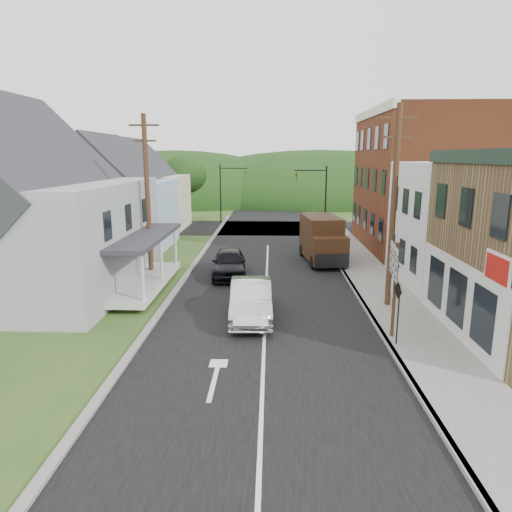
# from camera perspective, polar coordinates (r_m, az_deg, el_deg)

# --- Properties ---
(ground) EXTENTS (120.00, 120.00, 0.00)m
(ground) POSITION_cam_1_polar(r_m,az_deg,el_deg) (18.02, 1.06, -9.82)
(ground) COLOR #2D4719
(ground) RESTS_ON ground
(road) EXTENTS (9.00, 90.00, 0.02)m
(road) POSITION_cam_1_polar(r_m,az_deg,el_deg) (27.54, 1.37, -1.93)
(road) COLOR black
(road) RESTS_ON ground
(cross_road) EXTENTS (60.00, 9.00, 0.02)m
(cross_road) POSITION_cam_1_polar(r_m,az_deg,el_deg) (44.21, 1.58, 3.52)
(cross_road) COLOR black
(cross_road) RESTS_ON ground
(sidewalk_right) EXTENTS (2.80, 55.00, 0.15)m
(sidewalk_right) POSITION_cam_1_polar(r_m,az_deg,el_deg) (26.21, 14.35, -2.90)
(sidewalk_right) COLOR slate
(sidewalk_right) RESTS_ON ground
(curb_right) EXTENTS (0.20, 55.00, 0.15)m
(curb_right) POSITION_cam_1_polar(r_m,az_deg,el_deg) (25.95, 11.44, -2.91)
(curb_right) COLOR slate
(curb_right) RESTS_ON ground
(curb_left) EXTENTS (0.30, 55.00, 0.12)m
(curb_left) POSITION_cam_1_polar(r_m,az_deg,el_deg) (26.05, -8.97, -2.79)
(curb_left) COLOR slate
(curb_left) RESTS_ON ground
(storefront_white) EXTENTS (8.00, 7.00, 6.50)m
(storefront_white) POSITION_cam_1_polar(r_m,az_deg,el_deg) (26.84, 26.30, 3.48)
(storefront_white) COLOR silver
(storefront_white) RESTS_ON ground
(storefront_red) EXTENTS (8.00, 12.00, 10.00)m
(storefront_red) POSITION_cam_1_polar(r_m,az_deg,el_deg) (35.50, 20.31, 8.71)
(storefront_red) COLOR brown
(storefront_red) RESTS_ON ground
(house_gray) EXTENTS (10.20, 12.24, 8.35)m
(house_gray) POSITION_cam_1_polar(r_m,az_deg,el_deg) (25.89, -26.42, 5.39)
(house_gray) COLOR gray
(house_gray) RESTS_ON ground
(house_blue) EXTENTS (7.14, 8.16, 7.28)m
(house_blue) POSITION_cam_1_polar(r_m,az_deg,el_deg) (35.64, -16.60, 6.86)
(house_blue) COLOR #99BAD1
(house_blue) RESTS_ON ground
(house_cream) EXTENTS (7.14, 8.16, 7.28)m
(house_cream) POSITION_cam_1_polar(r_m,az_deg,el_deg) (44.37, -13.57, 8.02)
(house_cream) COLOR beige
(house_cream) RESTS_ON ground
(utility_pole_right) EXTENTS (1.60, 0.26, 9.00)m
(utility_pole_right) POSITION_cam_1_polar(r_m,az_deg,el_deg) (21.00, 16.81, 5.98)
(utility_pole_right) COLOR #472D19
(utility_pole_right) RESTS_ON ground
(utility_pole_left) EXTENTS (1.60, 0.26, 9.00)m
(utility_pole_left) POSITION_cam_1_polar(r_m,az_deg,el_deg) (25.67, -13.41, 7.24)
(utility_pole_left) COLOR #472D19
(utility_pole_left) RESTS_ON ground
(traffic_signal_right) EXTENTS (2.87, 0.20, 6.00)m
(traffic_signal_right) POSITION_cam_1_polar(r_m,az_deg,el_deg) (40.50, 7.74, 7.96)
(traffic_signal_right) COLOR black
(traffic_signal_right) RESTS_ON ground
(traffic_signal_left) EXTENTS (2.87, 0.20, 6.00)m
(traffic_signal_left) POSITION_cam_1_polar(r_m,az_deg,el_deg) (47.50, -3.63, 8.68)
(traffic_signal_left) COLOR black
(traffic_signal_left) RESTS_ON ground
(tree_left_b) EXTENTS (4.80, 4.80, 6.94)m
(tree_left_b) POSITION_cam_1_polar(r_m,az_deg,el_deg) (33.51, -29.32, 7.53)
(tree_left_b) COLOR #382616
(tree_left_b) RESTS_ON ground
(tree_left_c) EXTENTS (5.80, 5.80, 8.41)m
(tree_left_c) POSITION_cam_1_polar(r_m,az_deg,el_deg) (41.42, -26.19, 9.94)
(tree_left_c) COLOR #382616
(tree_left_c) RESTS_ON ground
(tree_left_d) EXTENTS (4.80, 4.80, 6.94)m
(tree_left_d) POSITION_cam_1_polar(r_m,az_deg,el_deg) (49.58, -8.97, 10.01)
(tree_left_d) COLOR #382616
(tree_left_d) RESTS_ON ground
(forested_ridge) EXTENTS (90.00, 30.00, 16.00)m
(forested_ridge) POSITION_cam_1_polar(r_m,az_deg,el_deg) (72.00, 1.71, 6.96)
(forested_ridge) COLOR black
(forested_ridge) RESTS_ON ground
(silver_sedan) EXTENTS (1.90, 4.95, 1.61)m
(silver_sedan) POSITION_cam_1_polar(r_m,az_deg,el_deg) (19.50, -0.62, -5.55)
(silver_sedan) COLOR silver
(silver_sedan) RESTS_ON ground
(dark_sedan) EXTENTS (2.22, 4.81, 1.60)m
(dark_sedan) POSITION_cam_1_polar(r_m,az_deg,el_deg) (26.27, -3.38, -0.86)
(dark_sedan) COLOR black
(dark_sedan) RESTS_ON ground
(delivery_van) EXTENTS (2.71, 5.51, 2.97)m
(delivery_van) POSITION_cam_1_polar(r_m,az_deg,el_deg) (29.95, 8.30, 2.05)
(delivery_van) COLOR #311C0D
(delivery_van) RESTS_ON ground
(route_sign_cluster) EXTENTS (0.34, 2.05, 3.60)m
(route_sign_cluster) POSITION_cam_1_polar(r_m,az_deg,el_deg) (17.56, 16.89, -2.42)
(route_sign_cluster) COLOR #472D19
(route_sign_cluster) RESTS_ON sidewalk_right
(warning_sign) EXTENTS (0.14, 0.64, 2.33)m
(warning_sign) POSITION_cam_1_polar(r_m,az_deg,el_deg) (17.09, 17.35, -5.81)
(warning_sign) COLOR black
(warning_sign) RESTS_ON sidewalk_right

